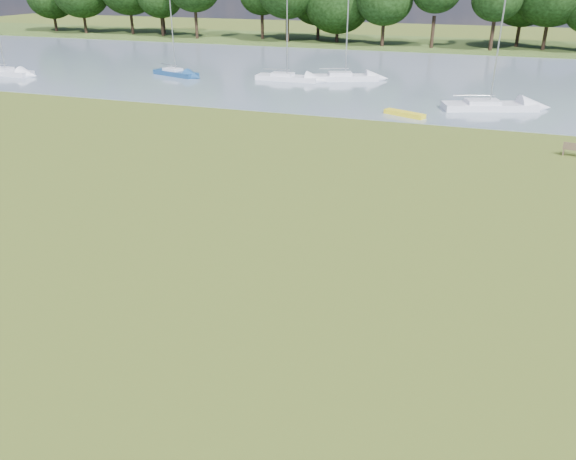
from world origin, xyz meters
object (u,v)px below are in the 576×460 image
(sailboat_5, at_px, (175,71))
(sailboat_1, at_px, (5,71))
(riverbank_bench, at_px, (575,150))
(kayak, at_px, (405,114))
(sailboat_6, at_px, (345,75))
(sailboat_3, at_px, (489,104))
(sailboat_2, at_px, (286,76))

(sailboat_5, bearing_deg, sailboat_1, -143.00)
(riverbank_bench, distance_m, kayak, 13.21)
(riverbank_bench, height_order, kayak, riverbank_bench)
(sailboat_6, bearing_deg, sailboat_3, -53.87)
(riverbank_bench, xyz_separation_m, sailboat_1, (-54.34, 12.26, 0.09))
(sailboat_1, bearing_deg, kayak, -4.26)
(kayak, bearing_deg, sailboat_3, 60.53)
(riverbank_bench, bearing_deg, sailboat_2, 154.77)
(kayak, bearing_deg, sailboat_6, 144.99)
(sailboat_2, relative_size, sailboat_3, 0.99)
(kayak, xyz_separation_m, sailboat_2, (-13.65, 11.85, 0.28))
(sailboat_1, bearing_deg, sailboat_2, 15.30)
(riverbank_bench, xyz_separation_m, sailboat_5, (-36.91, 17.76, 0.08))
(kayak, height_order, sailboat_6, sailboat_6)
(sailboat_2, relative_size, sailboat_5, 1.11)
(sailboat_2, relative_size, sailboat_6, 1.08)
(sailboat_3, bearing_deg, kayak, -162.88)
(kayak, bearing_deg, sailboat_2, 163.64)
(riverbank_bench, xyz_separation_m, kayak, (-11.14, 7.09, -0.21))
(sailboat_3, height_order, sailboat_6, sailboat_3)
(kayak, distance_m, sailboat_1, 43.51)
(sailboat_1, bearing_deg, sailboat_5, 20.08)
(sailboat_1, relative_size, sailboat_6, 0.98)
(riverbank_bench, bearing_deg, sailboat_1, 179.43)
(kayak, bearing_deg, sailboat_1, -162.24)
(sailboat_3, bearing_deg, sailboat_5, 150.00)
(sailboat_2, distance_m, sailboat_6, 5.92)
(sailboat_3, relative_size, sailboat_5, 1.13)
(riverbank_bench, height_order, sailboat_3, sailboat_3)
(sailboat_2, xyz_separation_m, sailboat_5, (-12.12, -1.18, 0.01))
(kayak, relative_size, sailboat_6, 0.39)
(sailboat_3, relative_size, sailboat_6, 1.10)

